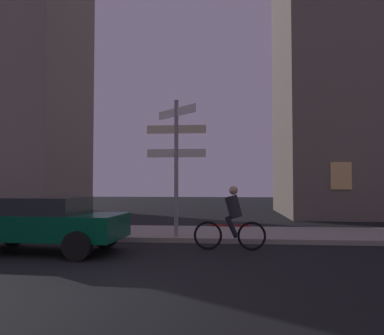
{
  "coord_description": "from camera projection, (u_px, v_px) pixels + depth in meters",
  "views": [
    {
      "loc": [
        2.12,
        -5.19,
        1.69
      ],
      "look_at": [
        1.11,
        6.02,
        2.15
      ],
      "focal_mm": 35.15,
      "sensor_mm": 36.0,
      "label": 1
    }
  ],
  "objects": [
    {
      "name": "signpost",
      "position": [
        176.0,
        153.0,
        10.96
      ],
      "size": [
        1.74,
        1.25,
        3.98
      ],
      "color": "gray",
      "rests_on": "sidewalk_kerb"
    },
    {
      "name": "car_near_left",
      "position": [
        43.0,
        222.0,
        9.17
      ],
      "size": [
        4.14,
        2.05,
        1.34
      ],
      "color": "#05472D",
      "rests_on": "ground_plane"
    },
    {
      "name": "cyclist",
      "position": [
        232.0,
        220.0,
        9.48
      ],
      "size": [
        1.82,
        0.32,
        1.61
      ],
      "color": "black",
      "rests_on": "ground_plane"
    },
    {
      "name": "sidewalk_kerb",
      "position": [
        160.0,
        233.0,
        12.11
      ],
      "size": [
        40.0,
        3.03,
        0.14
      ],
      "primitive_type": "cube",
      "color": "gray",
      "rests_on": "ground_plane"
    },
    {
      "name": "ground_plane",
      "position": [
        75.0,
        303.0,
        5.28
      ],
      "size": [
        80.0,
        80.0,
        0.0
      ],
      "primitive_type": "plane",
      "color": "black"
    },
    {
      "name": "building_left_block",
      "position": [
        2.0,
        59.0,
        20.6
      ],
      "size": [
        8.19,
        6.3,
        16.94
      ],
      "color": "slate",
      "rests_on": "ground_plane"
    }
  ]
}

